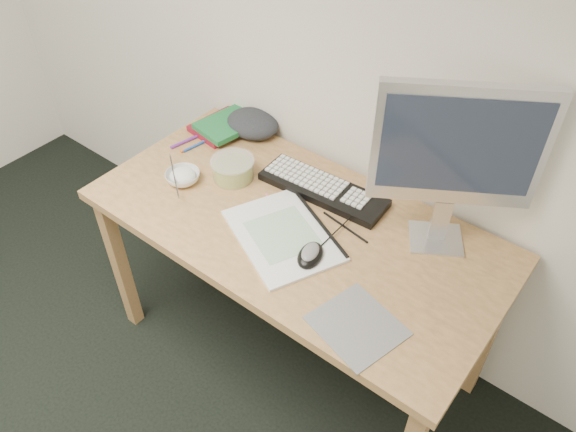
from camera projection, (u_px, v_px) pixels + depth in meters
name	position (u px, v px, depth m)	size (l,w,h in m)	color
desk	(294.00, 239.00, 1.92)	(1.40, 0.70, 0.75)	tan
mousepad	(357.00, 326.00, 1.55)	(0.23, 0.21, 0.00)	slate
sketchpad	(283.00, 235.00, 1.81)	(0.38, 0.27, 0.01)	silver
keyboard	(323.00, 189.00, 1.96)	(0.46, 0.15, 0.03)	black
monitor	(458.00, 151.00, 1.56)	(0.43, 0.28, 0.56)	silver
mouse	(310.00, 252.00, 1.72)	(0.07, 0.12, 0.04)	black
rice_bowl	(183.00, 177.00, 2.00)	(0.12, 0.12, 0.04)	white
chopsticks	(174.00, 175.00, 1.98)	(0.02, 0.02, 0.24)	silver
fruit_tub	(233.00, 169.00, 2.01)	(0.16, 0.16, 0.08)	gold
book_red	(224.00, 126.00, 2.26)	(0.18, 0.24, 0.02)	maroon
book_green	(229.00, 124.00, 2.23)	(0.17, 0.24, 0.02)	#1B6F38
cloth_lump	(253.00, 123.00, 2.22)	(0.18, 0.15, 0.08)	#222529
pencil_pink	(279.00, 210.00, 1.90)	(0.01, 0.01, 0.20)	pink
pencil_tan	(312.00, 211.00, 1.90)	(0.01, 0.01, 0.18)	tan
pencil_black	(345.00, 227.00, 1.84)	(0.01, 0.01, 0.19)	black
marker_blue	(196.00, 145.00, 2.17)	(0.01, 0.01, 0.12)	#204CB2
marker_orange	(194.00, 146.00, 2.17)	(0.01, 0.01, 0.12)	orange
marker_purple	(186.00, 141.00, 2.19)	(0.01, 0.01, 0.14)	#692997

